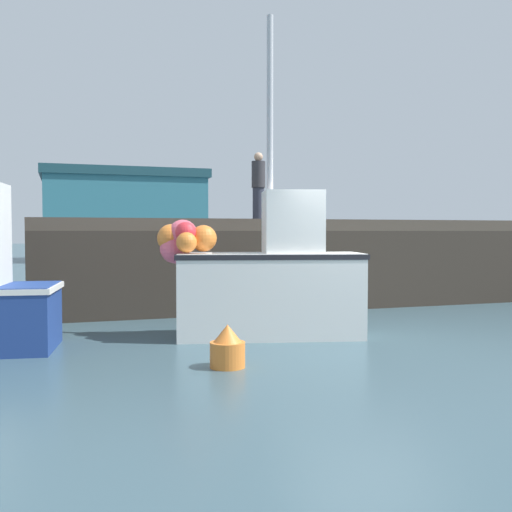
# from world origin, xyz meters

# --- Properties ---
(ground) EXTENTS (120.00, 160.00, 0.10)m
(ground) POSITION_xyz_m (0.00, 0.00, -0.05)
(ground) COLOR #38515B
(pier) EXTENTS (13.12, 6.41, 1.97)m
(pier) POSITION_xyz_m (1.40, 5.97, 1.60)
(pier) COLOR #473D33
(pier) RESTS_ON ground
(fishing_boat_near_right) EXTENTS (3.30, 1.70, 5.13)m
(fishing_boat_near_right) POSITION_xyz_m (-1.39, 0.89, 0.96)
(fishing_boat_near_right) COLOR silver
(fishing_boat_near_right) RESTS_ON ground
(dockworker) EXTENTS (0.34, 0.34, 1.70)m
(dockworker) POSITION_xyz_m (0.16, 5.85, 2.82)
(dockworker) COLOR #2D3342
(dockworker) RESTS_ON pier
(warehouse) EXTENTS (9.34, 6.49, 5.30)m
(warehouse) POSITION_xyz_m (-0.97, 28.06, 2.67)
(warehouse) COLOR #2D6B7A
(warehouse) RESTS_ON ground
(mooring_buoy_foreground) EXTENTS (0.45, 0.45, 0.54)m
(mooring_buoy_foreground) POSITION_xyz_m (-2.54, -0.96, 0.24)
(mooring_buoy_foreground) COLOR orange
(mooring_buoy_foreground) RESTS_ON ground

